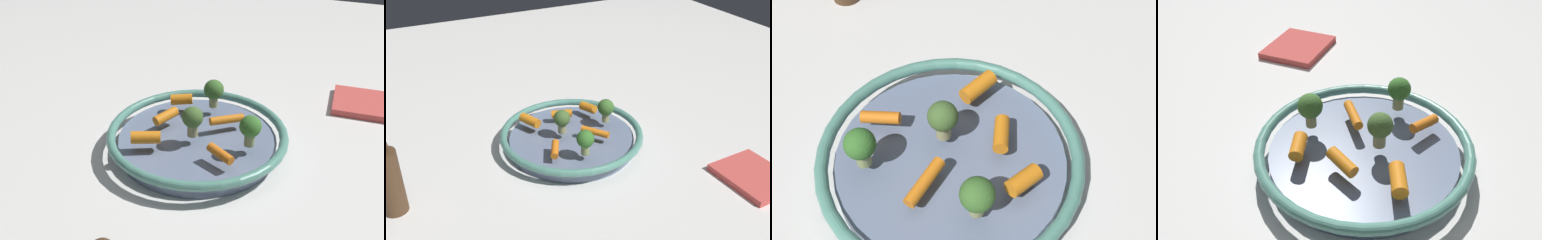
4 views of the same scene
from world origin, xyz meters
TOP-DOWN VIEW (x-y plane):
  - ground_plane at (0.00, 0.00)m, footprint 2.19×2.19m
  - serving_bowl at (0.00, 0.00)m, footprint 0.32×0.32m
  - baby_carrot_right at (0.06, -0.08)m, footprint 0.05×0.03m
  - baby_carrot_near_rim at (0.06, -0.01)m, footprint 0.04×0.05m
  - baby_carrot_center at (0.06, 0.07)m, footprint 0.05×0.04m
  - baby_carrot_left at (-0.07, 0.07)m, footprint 0.05×0.04m
  - baby_carrot_back at (-0.04, -0.04)m, footprint 0.06×0.05m
  - broccoli_floret_edge at (-0.10, 0.02)m, footprint 0.04×0.04m
  - broccoli_floret_large at (-0.00, 0.02)m, footprint 0.04×0.04m
  - broccoli_floret_small at (0.00, -0.09)m, footprint 0.04×0.04m
  - pepper_mill at (-0.05, 0.39)m, footprint 0.05×0.05m
  - dish_towel at (-0.28, -0.28)m, footprint 0.15×0.13m

SIDE VIEW (x-z plane):
  - ground_plane at x=0.00m, z-range 0.00..0.00m
  - dish_towel at x=-0.28m, z-range 0.00..0.01m
  - serving_bowl at x=0.00m, z-range 0.00..0.04m
  - baby_carrot_back at x=-0.04m, z-range 0.04..0.06m
  - baby_carrot_left at x=-0.07m, z-range 0.04..0.06m
  - baby_carrot_near_rim at x=0.06m, z-range 0.04..0.06m
  - baby_carrot_right at x=0.06m, z-range 0.04..0.07m
  - baby_carrot_center at x=0.06m, z-range 0.04..0.07m
  - pepper_mill at x=-0.05m, z-range -0.01..0.15m
  - broccoli_floret_large at x=0.00m, z-range 0.05..0.10m
  - broccoli_floret_edge at x=-0.10m, z-range 0.05..0.10m
  - broccoli_floret_small at x=0.00m, z-range 0.05..0.11m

